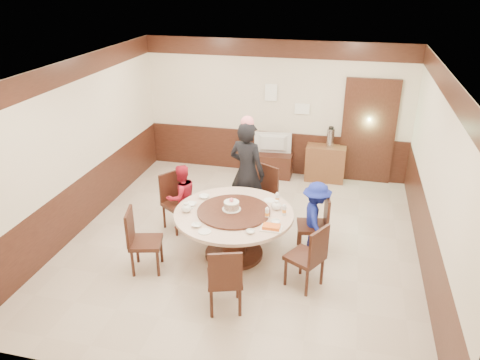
% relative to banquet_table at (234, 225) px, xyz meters
% --- Properties ---
extents(room, '(6.00, 6.04, 2.84)m').
position_rel_banquet_table_xyz_m(room, '(0.05, 0.42, 0.55)').
color(room, '#C3B09C').
rests_on(room, ground).
extents(banquet_table, '(1.79, 1.79, 0.78)m').
position_rel_banquet_table_xyz_m(banquet_table, '(0.00, 0.00, 0.00)').
color(banquet_table, '#361910').
rests_on(banquet_table, ground).
extents(chair_0, '(0.52, 0.51, 0.97)m').
position_rel_banquet_table_xyz_m(chair_0, '(1.16, 0.38, -0.23)').
color(chair_0, '#361910').
rests_on(chair_0, ground).
extents(chair_1, '(0.60, 0.60, 0.97)m').
position_rel_banquet_table_xyz_m(chair_1, '(0.19, 1.21, -0.23)').
color(chair_1, '#361910').
rests_on(chair_1, ground).
extents(chair_2, '(0.62, 0.61, 0.97)m').
position_rel_banquet_table_xyz_m(chair_2, '(-1.13, 0.60, -0.23)').
color(chair_2, '#361910').
rests_on(chair_2, ground).
extents(chair_3, '(0.54, 0.54, 0.97)m').
position_rel_banquet_table_xyz_m(chair_3, '(-1.17, -0.66, -0.23)').
color(chair_3, '#361910').
rests_on(chair_3, ground).
extents(chair_4, '(0.56, 0.56, 0.97)m').
position_rel_banquet_table_xyz_m(chair_4, '(0.19, -1.24, -0.23)').
color(chair_4, '#361910').
rests_on(chair_4, ground).
extents(chair_5, '(0.60, 0.60, 0.97)m').
position_rel_banquet_table_xyz_m(chair_5, '(1.15, -0.51, -0.23)').
color(chair_5, '#361910').
rests_on(chair_5, ground).
extents(person_standing, '(0.76, 0.62, 1.80)m').
position_rel_banquet_table_xyz_m(person_standing, '(-0.06, 1.16, 0.37)').
color(person_standing, black).
rests_on(person_standing, ground).
extents(person_red, '(0.69, 0.70, 1.14)m').
position_rel_banquet_table_xyz_m(person_red, '(-1.06, 0.64, 0.04)').
color(person_red, '#AF172B').
rests_on(person_red, ground).
extents(person_blue, '(0.62, 0.85, 1.17)m').
position_rel_banquet_table_xyz_m(person_blue, '(1.19, 0.40, 0.05)').
color(person_blue, navy).
rests_on(person_blue, ground).
extents(birthday_cake, '(0.28, 0.28, 0.19)m').
position_rel_banquet_table_xyz_m(birthday_cake, '(-0.04, 0.02, 0.31)').
color(birthday_cake, white).
rests_on(birthday_cake, banquet_table).
extents(teapot_left, '(0.17, 0.15, 0.13)m').
position_rel_banquet_table_xyz_m(teapot_left, '(-0.69, -0.15, 0.28)').
color(teapot_left, white).
rests_on(teapot_left, banquet_table).
extents(teapot_right, '(0.17, 0.15, 0.13)m').
position_rel_banquet_table_xyz_m(teapot_right, '(0.60, 0.24, 0.28)').
color(teapot_right, white).
rests_on(teapot_right, banquet_table).
extents(bowl_0, '(0.16, 0.16, 0.04)m').
position_rel_banquet_table_xyz_m(bowl_0, '(-0.57, 0.35, 0.24)').
color(bowl_0, white).
rests_on(bowl_0, banquet_table).
extents(bowl_1, '(0.12, 0.12, 0.04)m').
position_rel_banquet_table_xyz_m(bowl_1, '(0.37, -0.53, 0.24)').
color(bowl_1, white).
rests_on(bowl_1, banquet_table).
extents(bowl_2, '(0.14, 0.14, 0.03)m').
position_rel_banquet_table_xyz_m(bowl_2, '(-0.41, -0.53, 0.23)').
color(bowl_2, white).
rests_on(bowl_2, banquet_table).
extents(bowl_3, '(0.14, 0.14, 0.04)m').
position_rel_banquet_table_xyz_m(bowl_3, '(0.66, -0.18, 0.24)').
color(bowl_3, white).
rests_on(bowl_3, banquet_table).
extents(bowl_4, '(0.16, 0.16, 0.04)m').
position_rel_banquet_table_xyz_m(bowl_4, '(-0.68, 0.06, 0.24)').
color(bowl_4, white).
rests_on(bowl_4, banquet_table).
extents(saucer_near, '(0.18, 0.18, 0.01)m').
position_rel_banquet_table_xyz_m(saucer_near, '(-0.25, -0.65, 0.22)').
color(saucer_near, white).
rests_on(saucer_near, banquet_table).
extents(saucer_far, '(0.18, 0.18, 0.01)m').
position_rel_banquet_table_xyz_m(saucer_far, '(0.45, 0.50, 0.22)').
color(saucer_far, white).
rests_on(saucer_far, banquet_table).
extents(shrimp_platter, '(0.30, 0.20, 0.06)m').
position_rel_banquet_table_xyz_m(shrimp_platter, '(0.63, -0.36, 0.24)').
color(shrimp_platter, white).
rests_on(shrimp_platter, banquet_table).
extents(bottle_0, '(0.06, 0.06, 0.16)m').
position_rel_banquet_table_xyz_m(bottle_0, '(0.52, -0.07, 0.30)').
color(bottle_0, silver).
rests_on(bottle_0, banquet_table).
extents(bottle_1, '(0.06, 0.06, 0.16)m').
position_rel_banquet_table_xyz_m(bottle_1, '(0.74, 0.08, 0.30)').
color(bottle_1, silver).
rests_on(bottle_1, banquet_table).
extents(bottle_2, '(0.06, 0.06, 0.16)m').
position_rel_banquet_table_xyz_m(bottle_2, '(0.58, 0.45, 0.30)').
color(bottle_2, silver).
rests_on(bottle_2, banquet_table).
extents(tv_stand, '(0.85, 0.45, 0.50)m').
position_rel_banquet_table_xyz_m(tv_stand, '(0.04, 3.15, -0.28)').
color(tv_stand, '#361910').
rests_on(tv_stand, ground).
extents(television, '(0.78, 0.18, 0.45)m').
position_rel_banquet_table_xyz_m(television, '(0.04, 3.15, 0.19)').
color(television, gray).
rests_on(television, tv_stand).
extents(side_cabinet, '(0.80, 0.40, 0.75)m').
position_rel_banquet_table_xyz_m(side_cabinet, '(1.15, 3.18, -0.16)').
color(side_cabinet, brown).
rests_on(side_cabinet, ground).
extents(thermos, '(0.15, 0.15, 0.38)m').
position_rel_banquet_table_xyz_m(thermos, '(1.21, 3.18, 0.41)').
color(thermos, silver).
rests_on(thermos, side_cabinet).
extents(notice_left, '(0.25, 0.00, 0.35)m').
position_rel_banquet_table_xyz_m(notice_left, '(-0.06, 3.36, 1.22)').
color(notice_left, white).
rests_on(notice_left, room).
extents(notice_right, '(0.30, 0.00, 0.22)m').
position_rel_banquet_table_xyz_m(notice_right, '(0.59, 3.36, 0.92)').
color(notice_right, white).
rests_on(notice_right, room).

